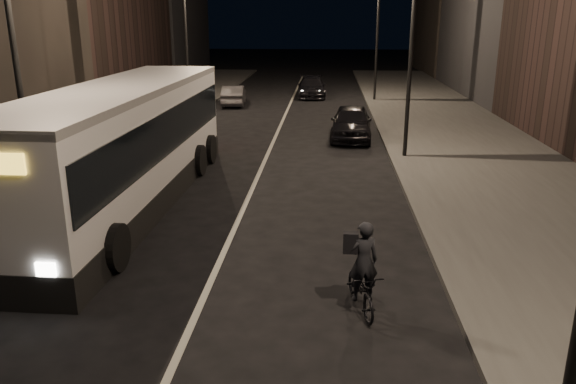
% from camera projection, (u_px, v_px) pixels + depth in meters
% --- Properties ---
extents(ground, '(180.00, 180.00, 0.00)m').
position_uv_depth(ground, '(205.00, 296.00, 11.61)').
color(ground, black).
rests_on(ground, ground).
extents(sidewalk_right, '(7.00, 70.00, 0.16)m').
position_uv_depth(sidewalk_right, '(466.00, 147.00, 24.34)').
color(sidewalk_right, '#3C3C39').
rests_on(sidewalk_right, ground).
extents(sidewalk_left, '(7.00, 70.00, 0.16)m').
position_uv_depth(sidewalk_left, '(85.00, 141.00, 25.48)').
color(sidewalk_left, '#3C3C39').
rests_on(sidewalk_left, ground).
extents(streetlight_right_mid, '(1.20, 0.44, 8.12)m').
position_uv_depth(streetlight_right_mid, '(406.00, 21.00, 21.06)').
color(streetlight_right_mid, black).
rests_on(streetlight_right_mid, sidewalk_right).
extents(streetlight_right_far, '(1.20, 0.44, 8.12)m').
position_uv_depth(streetlight_right_far, '(374.00, 19.00, 36.29)').
color(streetlight_right_far, black).
rests_on(streetlight_right_far, sidewalk_right).
extents(streetlight_left_near, '(1.20, 0.44, 8.12)m').
position_uv_depth(streetlight_left_near, '(20.00, 23.00, 14.17)').
color(streetlight_left_near, black).
rests_on(streetlight_left_near, sidewalk_left).
extents(streetlight_left_far, '(1.20, 0.44, 8.12)m').
position_uv_depth(streetlight_left_far, '(190.00, 19.00, 31.30)').
color(streetlight_left_far, black).
rests_on(streetlight_left_far, sidewalk_left).
extents(city_bus, '(3.31, 13.44, 3.60)m').
position_uv_depth(city_bus, '(124.00, 141.00, 16.75)').
color(city_bus, silver).
rests_on(city_bus, ground).
extents(cyclist_on_bicycle, '(0.94, 1.75, 1.92)m').
position_uv_depth(cyclist_on_bicycle, '(362.00, 281.00, 10.84)').
color(cyclist_on_bicycle, black).
rests_on(cyclist_on_bicycle, ground).
extents(car_near, '(2.08, 4.68, 1.56)m').
position_uv_depth(car_near, '(351.00, 122.00, 26.16)').
color(car_near, black).
rests_on(car_near, ground).
extents(car_mid, '(1.71, 4.01, 1.28)m').
position_uv_depth(car_mid, '(234.00, 95.00, 36.16)').
color(car_mid, '#302F31').
rests_on(car_mid, ground).
extents(car_far, '(2.15, 4.83, 1.38)m').
position_uv_depth(car_far, '(312.00, 87.00, 39.87)').
color(car_far, black).
rests_on(car_far, ground).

